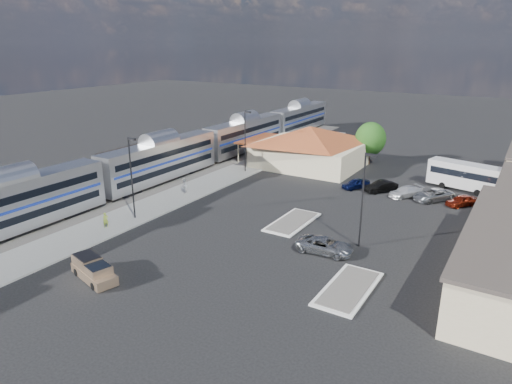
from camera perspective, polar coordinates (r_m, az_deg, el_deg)
The scene contains 23 objects.
ground at distance 48.83m, azimuth -0.68°, elevation -3.68°, with size 280.00×280.00×0.00m, color black.
railbed at distance 67.20m, azimuth -12.28°, elevation 2.13°, with size 16.00×100.00×0.12m, color #4C4944.
platform at distance 60.01m, azimuth -7.34°, elevation 0.49°, with size 5.50×92.00×0.18m, color gray.
passenger_train at distance 62.98m, azimuth -11.80°, elevation 3.73°, with size 3.00×104.00×5.55m.
freight_cars at distance 68.89m, azimuth -14.12°, elevation 3.99°, with size 2.80×46.00×4.00m.
station_depot at distance 70.26m, azimuth 6.65°, elevation 5.71°, with size 18.35×12.24×6.20m.
traffic_island_south at distance 48.58m, azimuth 4.59°, elevation -3.72°, with size 3.30×7.50×0.21m.
traffic_island_north at distance 36.75m, azimuth 11.49°, elevation -11.71°, with size 3.30×7.50×0.21m.
lamp_plat_s at distance 49.41m, azimuth -15.28°, elevation 2.46°, with size 1.08×0.25×9.00m.
lamp_plat_n at distance 65.93m, azimuth -1.31°, elevation 6.96°, with size 1.08×0.25×9.00m.
lamp_lot at distance 42.18m, azimuth 13.34°, elevation -0.06°, with size 1.08×0.25×9.00m.
tree_depot at distance 72.91m, azimuth 14.12°, elevation 6.46°, with size 4.71×4.71×6.63m.
pickup_truck at distance 39.34m, azimuth -19.62°, elevation -9.21°, with size 5.16×2.95×1.68m.
suv at distance 41.98m, azimuth 8.59°, elevation -6.63°, with size 2.39×5.19×1.44m, color #979B9E.
coach_bus at distance 63.90m, azimuth 25.55°, elevation 1.76°, with size 11.36×4.81×3.56m.
person_a at distance 49.00m, azimuth -18.27°, elevation -3.35°, with size 0.57×0.38×1.57m, color #9AB639.
person_b at distance 57.80m, azimuth -8.97°, elevation 0.81°, with size 0.93×0.72×1.91m, color silver.
parked_car_a at distance 60.85m, azimuth 12.38°, elevation 1.02°, with size 1.55×3.86×1.31m, color #0D1645.
parked_car_b at distance 60.21m, azimuth 15.34°, elevation 0.66°, with size 1.52×4.36×1.44m, color black.
parked_car_c at distance 59.21m, azimuth 18.21°, elevation 0.03°, with size 1.83×4.50×1.31m, color white.
parked_car_d at distance 58.90m, azimuth 21.29°, elevation -0.34°, with size 2.37×5.14×1.43m, color gray.
parked_car_e at distance 58.23m, azimuth 24.29°, elevation -1.00°, with size 1.55×3.85×1.31m, color maroon.
parked_car_f at distance 58.27m, azimuth 27.43°, elevation -1.39°, with size 1.48×4.24×1.40m, color black.
Camera 1 is at (24.19, -38.30, 18.22)m, focal length 32.00 mm.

